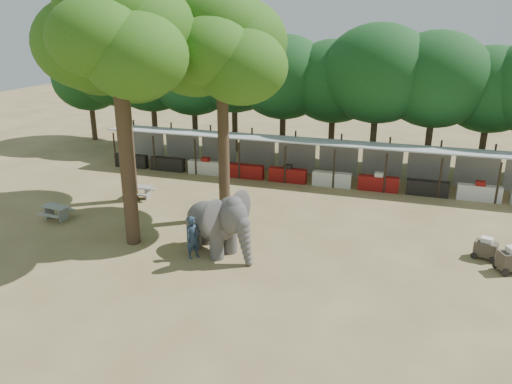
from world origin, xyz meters
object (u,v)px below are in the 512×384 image
(yard_tree_left, at_px, (120,51))
(yard_tree_center, at_px, (115,34))
(yard_tree_back, at_px, (220,47))
(cart_back, at_px, (512,260))
(handler, at_px, (193,237))
(picnic_table_near, at_px, (56,210))
(elephant, at_px, (218,223))
(picnic_table_far, at_px, (140,190))
(cart_front, at_px, (486,248))

(yard_tree_left, distance_m, yard_tree_center, 5.92)
(yard_tree_back, height_order, cart_back, yard_tree_back)
(yard_tree_back, bearing_deg, handler, -84.62)
(yard_tree_left, bearing_deg, yard_tree_back, -9.46)
(yard_tree_center, height_order, picnic_table_near, yard_tree_center)
(yard_tree_back, xyz_separation_m, elephant, (1.33, -4.04, -7.10))
(handler, xyz_separation_m, cart_back, (12.89, 2.73, -0.39))
(cart_back, bearing_deg, picnic_table_near, 159.22)
(handler, bearing_deg, yard_tree_center, 114.33)
(elephant, height_order, picnic_table_far, elephant)
(picnic_table_near, distance_m, picnic_table_far, 4.86)
(yard_tree_back, xyz_separation_m, picnic_table_near, (-8.14, -2.90, -8.07))
(yard_tree_back, distance_m, picnic_table_near, 11.82)
(yard_tree_back, bearing_deg, cart_front, -4.85)
(elephant, xyz_separation_m, handler, (-0.88, -0.74, -0.50))
(elephant, distance_m, picnic_table_near, 9.58)
(yard_tree_center, xyz_separation_m, elephant, (4.33, -0.04, -7.76))
(picnic_table_far, bearing_deg, yard_tree_center, -66.32)
(yard_tree_left, relative_size, handler, 5.80)
(handler, height_order, cart_front, handler)
(picnic_table_near, height_order, cart_front, cart_front)
(picnic_table_near, bearing_deg, elephant, -0.25)
(elephant, bearing_deg, yard_tree_left, 169.51)
(yard_tree_left, xyz_separation_m, cart_front, (18.46, -2.06, -7.72))
(yard_tree_center, height_order, picnic_table_far, yard_tree_center)
(yard_tree_left, distance_m, picnic_table_near, 8.91)
(handler, distance_m, picnic_table_far, 8.62)
(yard_tree_left, height_order, handler, yard_tree_left)
(yard_tree_left, bearing_deg, handler, -41.86)
(elephant, relative_size, cart_front, 3.36)
(yard_tree_center, height_order, elephant, yard_tree_center)
(elephant, relative_size, picnic_table_far, 2.63)
(yard_tree_back, distance_m, elephant, 8.27)
(picnic_table_near, bearing_deg, cart_front, 11.73)
(yard_tree_back, distance_m, cart_back, 15.68)
(handler, relative_size, cart_front, 1.65)
(yard_tree_center, xyz_separation_m, yard_tree_back, (3.00, 4.00, -0.67))
(yard_tree_back, bearing_deg, picnic_table_far, 167.21)
(cart_front, bearing_deg, yard_tree_back, -167.20)
(yard_tree_left, relative_size, cart_back, 8.12)
(yard_tree_center, bearing_deg, picnic_table_near, 167.87)
(handler, bearing_deg, yard_tree_back, 42.42)
(picnic_table_near, bearing_deg, handler, -5.74)
(elephant, xyz_separation_m, picnic_table_far, (-6.98, 5.32, -0.99))
(yard_tree_back, bearing_deg, cart_back, -8.74)
(elephant, height_order, cart_back, elephant)
(handler, height_order, picnic_table_near, handler)
(yard_tree_back, xyz_separation_m, cart_back, (13.34, -2.05, -7.99))
(picnic_table_near, height_order, cart_back, cart_back)
(yard_tree_back, height_order, cart_front, yard_tree_back)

